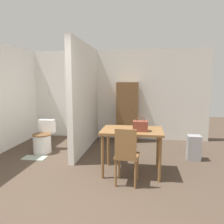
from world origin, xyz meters
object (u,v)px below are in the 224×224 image
at_px(handbag, 140,126).
at_px(wooden_cabinet, 127,112).
at_px(dining_table, 132,135).
at_px(toilet, 43,139).
at_px(space_heater, 194,148).
at_px(wooden_chair, 126,154).

distance_m(handbag, wooden_cabinet, 2.28).
bearing_deg(wooden_cabinet, handbag, -79.91).
bearing_deg(dining_table, wooden_cabinet, 96.73).
relative_size(toilet, space_heater, 1.39).
bearing_deg(dining_table, toilet, 157.44).
height_order(wooden_cabinet, space_heater, wooden_cabinet).
bearing_deg(space_heater, dining_table, -145.38).
xyz_separation_m(wooden_chair, wooden_cabinet, (-0.20, 2.62, 0.30)).
bearing_deg(wooden_chair, toilet, 150.57).
height_order(toilet, handbag, handbag).
relative_size(toilet, wooden_cabinet, 0.45).
relative_size(handbag, wooden_cabinet, 0.15).
height_order(dining_table, handbag, handbag).
xyz_separation_m(handbag, space_heater, (1.10, 0.96, -0.63)).
xyz_separation_m(dining_table, space_heater, (1.24, 0.86, -0.44)).
distance_m(handbag, space_heater, 1.59).
bearing_deg(toilet, dining_table, -22.56).
height_order(toilet, space_heater, toilet).
xyz_separation_m(toilet, space_heater, (3.35, -0.02, -0.04)).
distance_m(dining_table, space_heater, 1.57).
distance_m(dining_table, wooden_cabinet, 2.16).
bearing_deg(toilet, wooden_chair, -33.36).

